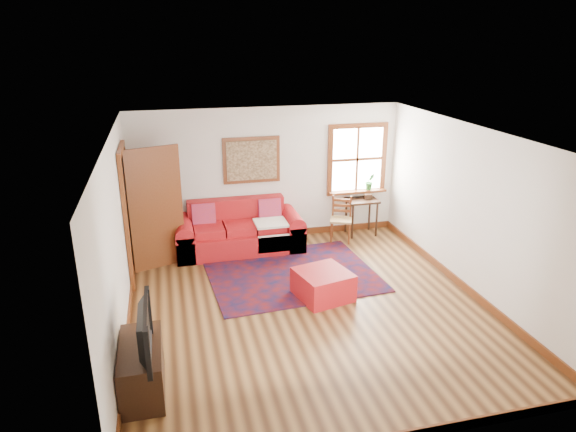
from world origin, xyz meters
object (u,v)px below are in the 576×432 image
object	(u,v)px
red_leather_sofa	(239,234)
media_cabinet	(142,368)
red_ottoman	(323,284)
side_table	(362,206)
ladder_back_chair	(341,217)

from	to	relation	value
red_leather_sofa	media_cabinet	size ratio (longest dim) A/B	2.26
red_ottoman	media_cabinet	size ratio (longest dim) A/B	0.73
side_table	media_cabinet	size ratio (longest dim) A/B	0.71
ladder_back_chair	media_cabinet	size ratio (longest dim) A/B	0.84
red_leather_sofa	red_ottoman	world-z (taller)	red_leather_sofa
red_leather_sofa	side_table	world-z (taller)	red_leather_sofa
red_leather_sofa	red_ottoman	xyz separation A→B (m)	(0.93, -2.10, -0.09)
red_ottoman	side_table	bearing A→B (deg)	43.05
media_cabinet	red_ottoman	bearing A→B (deg)	31.10
red_ottoman	ladder_back_chair	world-z (taller)	ladder_back_chair
ladder_back_chair	red_ottoman	bearing A→B (deg)	-115.85
ladder_back_chair	media_cabinet	distance (m)	5.10
side_table	ladder_back_chair	xyz separation A→B (m)	(-0.48, -0.19, -0.14)
red_ottoman	side_table	xyz separation A→B (m)	(1.49, 2.28, 0.38)
ladder_back_chair	side_table	bearing A→B (deg)	21.19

